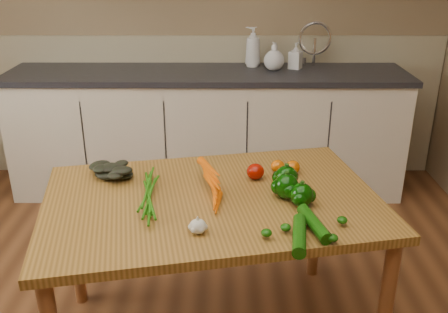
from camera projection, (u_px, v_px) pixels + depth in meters
name	position (u px, v px, depth m)	size (l,w,h in m)	color
room	(118.00, 110.00, 1.54)	(4.04, 5.04, 2.64)	brown
counter_run	(209.00, 130.00, 3.71)	(2.84, 0.64, 1.14)	beige
table	(212.00, 214.00, 2.12)	(1.53, 1.14, 0.74)	olive
soap_bottle_a	(253.00, 47.00, 3.62)	(0.11, 0.11, 0.29)	silver
soap_bottle_b	(296.00, 56.00, 3.57)	(0.08, 0.08, 0.18)	silver
soap_bottle_c	(274.00, 56.00, 3.55)	(0.15, 0.15, 0.19)	silver
carrot_bunch	(192.00, 189.00, 2.08)	(0.26, 0.20, 0.07)	#EC5E05
leafy_greens	(115.00, 169.00, 2.24)	(0.20, 0.18, 0.10)	black
garlic_bulb	(198.00, 226.00, 1.82)	(0.06, 0.06, 0.05)	beige
pepper_a	(286.00, 186.00, 2.07)	(0.10, 0.10, 0.10)	#063102
pepper_b	(286.00, 177.00, 2.15)	(0.10, 0.10, 0.10)	#063102
pepper_c	(302.00, 195.00, 2.01)	(0.10, 0.10, 0.10)	#063102
tomato_a	(255.00, 172.00, 2.24)	(0.08, 0.08, 0.07)	#920E02
tomato_b	(278.00, 166.00, 2.32)	(0.06, 0.06, 0.06)	#B94E04
tomato_c	(293.00, 167.00, 2.30)	(0.07, 0.07, 0.06)	#B94E04
zucchini_a	(314.00, 224.00, 1.84)	(0.05, 0.05, 0.22)	#0E4006
zucchini_b	(299.00, 235.00, 1.77)	(0.05, 0.05, 0.23)	#0E4006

